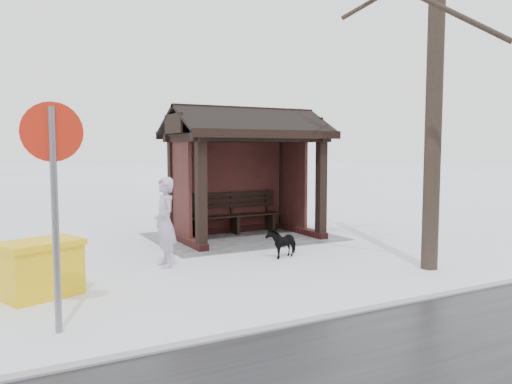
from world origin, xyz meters
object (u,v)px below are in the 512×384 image
dog (282,243)px  pedestrian (165,222)px  grit_bin (41,268)px  road_sign (53,170)px  bus_shelter (243,147)px

dog → pedestrian: bearing=-116.8°
pedestrian → grit_bin: 2.36m
road_sign → pedestrian: bearing=-122.0°
bus_shelter → grit_bin: size_ratio=2.88×
bus_shelter → pedestrian: size_ratio=2.23×
bus_shelter → grit_bin: (4.71, 2.97, -1.75)m
grit_bin → road_sign: road_sign is taller
bus_shelter → dog: (0.32, 2.32, -1.88)m
dog → road_sign: 5.14m
bus_shelter → grit_bin: 5.84m
bus_shelter → grit_bin: bus_shelter is taller
dog → grit_bin: bearing=-101.3°
pedestrian → road_sign: road_sign is taller
bus_shelter → road_sign: (4.66, 4.56, -0.29)m
bus_shelter → grit_bin: bearing=32.2°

